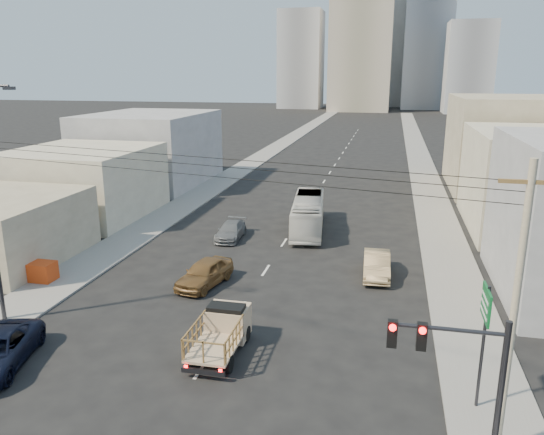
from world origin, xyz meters
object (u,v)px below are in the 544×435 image
at_px(sedan_tan, 377,265).
at_px(green_sign, 485,318).
at_px(sedan_brown, 205,273).
at_px(crate_stack, 40,271).
at_px(traffic_signal, 462,381).
at_px(flatbed_pickup, 221,330).
at_px(sedan_grey, 231,231).
at_px(city_bus, 308,213).
at_px(utility_pole, 514,312).

bearing_deg(sedan_tan, green_sign, -74.80).
distance_m(sedan_brown, crate_stack, 10.14).
bearing_deg(green_sign, sedan_tan, 107.57).
bearing_deg(sedan_brown, traffic_signal, -36.43).
bearing_deg(flatbed_pickup, sedan_grey, 105.49).
xyz_separation_m(flatbed_pickup, city_bus, (0.83, 20.28, 0.30)).
height_order(sedan_grey, utility_pole, utility_pole).
distance_m(city_bus, sedan_brown, 13.65).
distance_m(city_bus, crate_stack, 20.44).
bearing_deg(crate_stack, flatbed_pickup, -22.80).
relative_size(sedan_tan, utility_pole, 0.46).
bearing_deg(sedan_grey, green_sign, -52.65).
bearing_deg(sedan_grey, sedan_tan, -28.41).
xyz_separation_m(sedan_brown, utility_pole, (14.50, -11.77, 4.40)).
bearing_deg(flatbed_pickup, sedan_tan, 59.17).
height_order(flatbed_pickup, green_sign, green_sign).
height_order(sedan_brown, sedan_tan, sedan_brown).
xyz_separation_m(flatbed_pickup, green_sign, (10.76, -1.95, 2.65)).
relative_size(sedan_brown, crate_stack, 2.56).
bearing_deg(crate_stack, traffic_signal, -28.94).
bearing_deg(city_bus, flatbed_pickup, -98.68).
height_order(flatbed_pickup, traffic_signal, traffic_signal).
bearing_deg(sedan_tan, sedan_brown, -161.70).
bearing_deg(traffic_signal, utility_pole, 55.39).
height_order(sedan_brown, utility_pole, utility_pole).
height_order(traffic_signal, green_sign, traffic_signal).
distance_m(sedan_brown, sedan_grey, 9.38).
relative_size(city_bus, crate_stack, 5.56).
distance_m(sedan_brown, traffic_signal, 19.44).
bearing_deg(crate_stack, city_bus, 45.82).
xyz_separation_m(flatbed_pickup, traffic_signal, (9.37, -6.96, 2.98)).
xyz_separation_m(city_bus, sedan_grey, (-5.44, -3.66, -0.76)).
height_order(sedan_tan, traffic_signal, traffic_signal).
height_order(traffic_signal, crate_stack, traffic_signal).
xyz_separation_m(traffic_signal, utility_pole, (1.73, 2.51, 1.11)).
xyz_separation_m(flatbed_pickup, sedan_grey, (-4.61, 16.62, -0.46)).
relative_size(traffic_signal, green_sign, 1.20).
relative_size(sedan_grey, utility_pole, 0.44).
relative_size(sedan_tan, crate_stack, 2.57).
bearing_deg(city_bus, traffic_signal, -78.92).
xyz_separation_m(green_sign, crate_stack, (-24.16, 7.59, -3.05)).
bearing_deg(traffic_signal, sedan_brown, 131.81).
height_order(city_bus, sedan_tan, city_bus).
relative_size(flatbed_pickup, sedan_brown, 0.96).
distance_m(flatbed_pickup, crate_stack, 14.54).
xyz_separation_m(green_sign, utility_pole, (0.34, -2.50, 1.44)).
relative_size(sedan_brown, green_sign, 0.92).
relative_size(flatbed_pickup, sedan_tan, 0.95).
xyz_separation_m(city_bus, utility_pole, (10.27, -24.73, 3.79)).
distance_m(sedan_tan, sedan_grey, 12.52).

